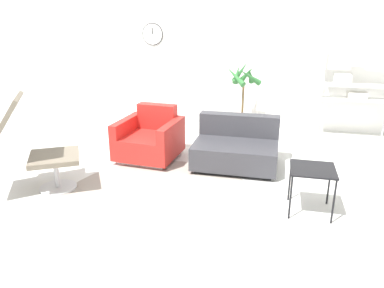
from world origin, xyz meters
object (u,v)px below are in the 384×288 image
Objects in this scene: lounge_chair at (12,134)px; couch_low at (236,149)px; side_table at (313,173)px; potted_plant at (242,103)px; armchair_red at (150,140)px; shelf_unit at (353,77)px.

couch_low is at bearing 91.33° from lounge_chair.
side_table is 2.82m from potted_plant.
couch_low is (1.26, -0.01, -0.03)m from armchair_red.
couch_low is 2.51m from shelf_unit.
armchair_red is 3.47m from shelf_unit.
lounge_chair reaches higher than couch_low.
armchair_red is at bearing 112.28° from lounge_chair.
armchair_red is at bearing 0.13° from couch_low.
side_table is (2.17, -1.12, 0.17)m from armchair_red.
shelf_unit reaches higher than couch_low.
side_table is at bearing 157.95° from armchair_red.
couch_low is 1.55m from potted_plant.
potted_plant is 0.71× the size of shelf_unit.
shelf_unit is (4.07, 3.11, 0.29)m from lounge_chair.
shelf_unit is (1.77, 0.16, 0.49)m from potted_plant.
armchair_red is 1.26m from couch_low.
potted_plant is (-0.08, 1.52, 0.29)m from couch_low.
lounge_chair is at bearing -127.92° from potted_plant.
couch_low reaches higher than side_table.
couch_low is (2.38, 1.42, -0.49)m from lounge_chair.
armchair_red is 2.45m from side_table.
shelf_unit reaches higher than side_table.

